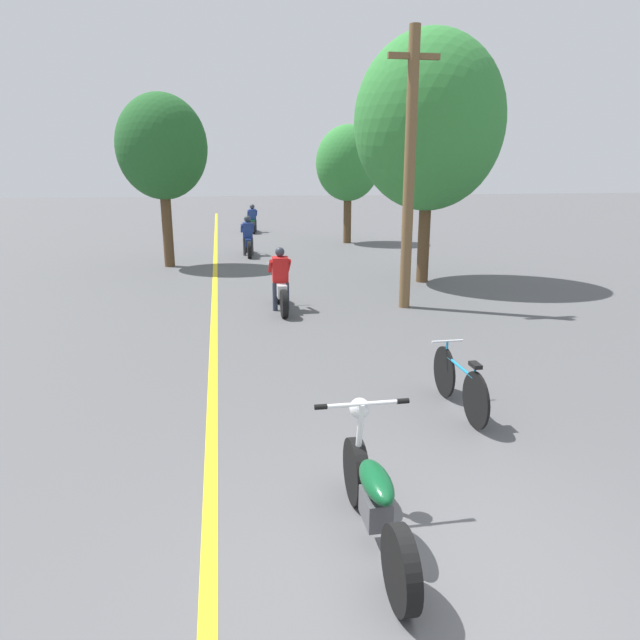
{
  "coord_description": "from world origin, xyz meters",
  "views": [
    {
      "loc": [
        -1.49,
        -3.47,
        3.09
      ],
      "look_at": [
        -0.1,
        4.52,
        0.9
      ],
      "focal_mm": 32.0,
      "sensor_mm": 36.0,
      "label": 1
    }
  ],
  "objects_px": {
    "roadside_tree_right_near": "(429,123)",
    "roadside_tree_left": "(162,148)",
    "bicycle_parked": "(459,383)",
    "roadside_tree_right_far": "(348,164)",
    "utility_pole": "(409,170)",
    "motorcycle_rider_lead": "(281,287)",
    "motorcycle_rider_mid": "(248,240)",
    "motorcycle_rider_far": "(253,222)",
    "motorcycle_foreground": "(374,499)"
  },
  "relations": [
    {
      "from": "roadside_tree_left",
      "to": "motorcycle_rider_mid",
      "type": "bearing_deg",
      "value": 36.88
    },
    {
      "from": "bicycle_parked",
      "to": "roadside_tree_right_far",
      "type": "bearing_deg",
      "value": 82.37
    },
    {
      "from": "motorcycle_rider_far",
      "to": "bicycle_parked",
      "type": "xyz_separation_m",
      "value": [
        1.39,
        -21.55,
        -0.13
      ]
    },
    {
      "from": "utility_pole",
      "to": "motorcycle_rider_far",
      "type": "height_order",
      "value": "utility_pole"
    },
    {
      "from": "utility_pole",
      "to": "roadside_tree_left",
      "type": "height_order",
      "value": "utility_pole"
    },
    {
      "from": "roadside_tree_right_near",
      "to": "bicycle_parked",
      "type": "height_order",
      "value": "roadside_tree_right_near"
    },
    {
      "from": "motorcycle_foreground",
      "to": "motorcycle_rider_mid",
      "type": "relative_size",
      "value": 0.96
    },
    {
      "from": "utility_pole",
      "to": "roadside_tree_right_near",
      "type": "distance_m",
      "value": 3.32
    },
    {
      "from": "utility_pole",
      "to": "roadside_tree_left",
      "type": "bearing_deg",
      "value": 130.95
    },
    {
      "from": "roadside_tree_right_near",
      "to": "roadside_tree_left",
      "type": "distance_m",
      "value": 8.06
    },
    {
      "from": "utility_pole",
      "to": "motorcycle_foreground",
      "type": "bearing_deg",
      "value": -109.73
    },
    {
      "from": "motorcycle_rider_mid",
      "to": "motorcycle_rider_far",
      "type": "height_order",
      "value": "motorcycle_rider_mid"
    },
    {
      "from": "utility_pole",
      "to": "motorcycle_rider_lead",
      "type": "relative_size",
      "value": 2.96
    },
    {
      "from": "utility_pole",
      "to": "roadside_tree_left",
      "type": "distance_m",
      "value": 8.7
    },
    {
      "from": "roadside_tree_right_far",
      "to": "motorcycle_rider_mid",
      "type": "bearing_deg",
      "value": -146.82
    },
    {
      "from": "motorcycle_foreground",
      "to": "motorcycle_rider_mid",
      "type": "bearing_deg",
      "value": 90.68
    },
    {
      "from": "roadside_tree_left",
      "to": "motorcycle_rider_lead",
      "type": "height_order",
      "value": "roadside_tree_left"
    },
    {
      "from": "motorcycle_rider_lead",
      "to": "motorcycle_foreground",
      "type": "bearing_deg",
      "value": -90.67
    },
    {
      "from": "motorcycle_rider_lead",
      "to": "bicycle_parked",
      "type": "xyz_separation_m",
      "value": [
        1.7,
        -5.81,
        -0.14
      ]
    },
    {
      "from": "roadside_tree_left",
      "to": "motorcycle_rider_far",
      "type": "distance_m",
      "value": 10.42
    },
    {
      "from": "motorcycle_rider_mid",
      "to": "utility_pole",
      "type": "bearing_deg",
      "value": -70.06
    },
    {
      "from": "motorcycle_foreground",
      "to": "motorcycle_rider_mid",
      "type": "height_order",
      "value": "motorcycle_rider_mid"
    },
    {
      "from": "motorcycle_foreground",
      "to": "utility_pole",
      "type": "bearing_deg",
      "value": 70.27
    },
    {
      "from": "motorcycle_rider_far",
      "to": "bicycle_parked",
      "type": "height_order",
      "value": "motorcycle_rider_far"
    },
    {
      "from": "utility_pole",
      "to": "roadside_tree_right_far",
      "type": "height_order",
      "value": "utility_pole"
    },
    {
      "from": "utility_pole",
      "to": "roadside_tree_left",
      "type": "xyz_separation_m",
      "value": [
        -5.68,
        6.55,
        0.62
      ]
    },
    {
      "from": "roadside_tree_right_near",
      "to": "motorcycle_rider_mid",
      "type": "distance_m",
      "value": 8.15
    },
    {
      "from": "motorcycle_rider_lead",
      "to": "motorcycle_rider_mid",
      "type": "xyz_separation_m",
      "value": [
        -0.29,
        8.28,
        0.01
      ]
    },
    {
      "from": "motorcycle_rider_mid",
      "to": "motorcycle_foreground",
      "type": "bearing_deg",
      "value": -89.32
    },
    {
      "from": "utility_pole",
      "to": "motorcycle_rider_lead",
      "type": "bearing_deg",
      "value": 175.49
    },
    {
      "from": "roadside_tree_right_near",
      "to": "motorcycle_rider_mid",
      "type": "relative_size",
      "value": 3.1
    },
    {
      "from": "roadside_tree_right_near",
      "to": "motorcycle_rider_lead",
      "type": "distance_m",
      "value": 6.13
    },
    {
      "from": "roadside_tree_right_near",
      "to": "motorcycle_rider_far",
      "type": "distance_m",
      "value": 14.23
    },
    {
      "from": "motorcycle_foreground",
      "to": "bicycle_parked",
      "type": "relative_size",
      "value": 1.17
    },
    {
      "from": "roadside_tree_right_near",
      "to": "motorcycle_rider_mid",
      "type": "xyz_separation_m",
      "value": [
        -4.5,
        5.73,
        -3.66
      ]
    },
    {
      "from": "bicycle_parked",
      "to": "motorcycle_rider_lead",
      "type": "bearing_deg",
      "value": 106.34
    },
    {
      "from": "utility_pole",
      "to": "bicycle_parked",
      "type": "height_order",
      "value": "utility_pole"
    },
    {
      "from": "bicycle_parked",
      "to": "utility_pole",
      "type": "bearing_deg",
      "value": 79.0
    },
    {
      "from": "roadside_tree_left",
      "to": "motorcycle_rider_lead",
      "type": "relative_size",
      "value": 2.65
    },
    {
      "from": "roadside_tree_left",
      "to": "bicycle_parked",
      "type": "distance_m",
      "value": 13.39
    },
    {
      "from": "roadside_tree_right_near",
      "to": "roadside_tree_left",
      "type": "relative_size",
      "value": 1.23
    },
    {
      "from": "roadside_tree_right_near",
      "to": "motorcycle_foreground",
      "type": "xyz_separation_m",
      "value": [
        -4.3,
        -10.82,
        -3.77
      ]
    },
    {
      "from": "roadside_tree_right_far",
      "to": "motorcycle_rider_mid",
      "type": "relative_size",
      "value": 2.26
    },
    {
      "from": "roadside_tree_right_far",
      "to": "bicycle_parked",
      "type": "bearing_deg",
      "value": -97.63
    },
    {
      "from": "utility_pole",
      "to": "roadside_tree_right_near",
      "type": "xyz_separation_m",
      "value": [
        1.41,
        2.77,
        1.17
      ]
    },
    {
      "from": "roadside_tree_right_far",
      "to": "motorcycle_rider_far",
      "type": "height_order",
      "value": "roadside_tree_right_far"
    },
    {
      "from": "roadside_tree_left",
      "to": "motorcycle_rider_far",
      "type": "xyz_separation_m",
      "value": [
        3.21,
        9.41,
        -3.13
      ]
    },
    {
      "from": "roadside_tree_right_far",
      "to": "roadside_tree_left",
      "type": "bearing_deg",
      "value": -145.38
    },
    {
      "from": "roadside_tree_right_near",
      "to": "motorcycle_foreground",
      "type": "relative_size",
      "value": 3.22
    },
    {
      "from": "motorcycle_rider_far",
      "to": "bicycle_parked",
      "type": "distance_m",
      "value": 21.6
    }
  ]
}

